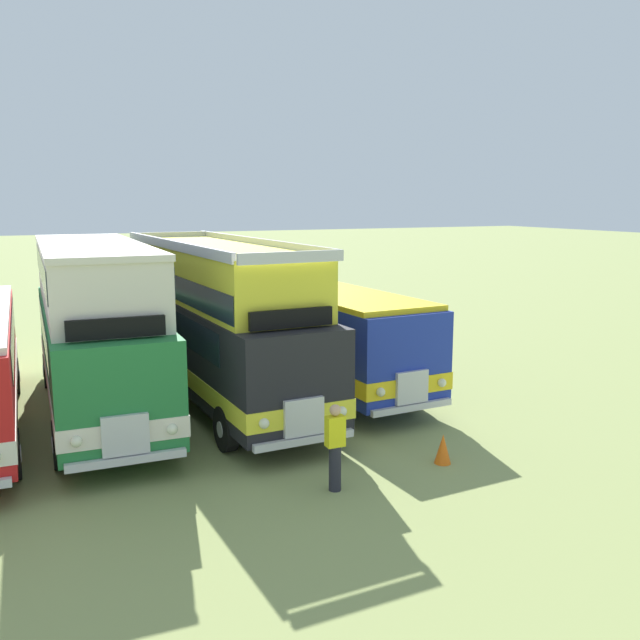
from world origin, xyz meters
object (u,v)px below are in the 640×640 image
Objects in this scene: bus_seventh_in_row at (317,327)px; cone_mid_row at (443,449)px; marshal_person at (335,447)px; bus_fifth_in_row at (95,321)px; bus_sixth_in_row at (217,317)px.

cone_mid_row is at bearing -91.85° from bus_seventh_in_row.
marshal_person reaches higher than cone_mid_row.
bus_seventh_in_row is 15.70× the size of cone_mid_row.
bus_seventh_in_row is at bearing 3.03° from bus_fifth_in_row.
bus_sixth_in_row is 6.42× the size of marshal_person.
bus_fifth_in_row is at bearing 132.75° from cone_mid_row.
bus_sixth_in_row reaches higher than marshal_person.
bus_sixth_in_row reaches higher than cone_mid_row.
cone_mid_row is (3.00, -6.62, -2.04)m from bus_sixth_in_row.
bus_seventh_in_row is 7.97m from marshal_person.
bus_sixth_in_row reaches higher than bus_seventh_in_row.
bus_fifth_in_row is 0.94× the size of bus_sixth_in_row.
marshal_person is at bearing -87.54° from bus_sixth_in_row.
cone_mid_row is (-0.23, -7.08, -1.43)m from bus_seventh_in_row.
marshal_person is (0.30, -6.91, -1.47)m from bus_sixth_in_row.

